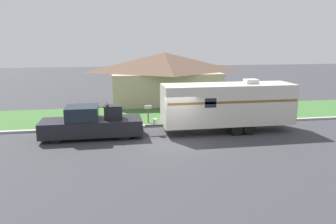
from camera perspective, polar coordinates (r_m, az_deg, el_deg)
ground_plane at (r=18.76m, az=1.61°, el=-5.32°), size 120.00×120.00×0.00m
curb_strip at (r=22.28m, az=-0.32°, el=-2.30°), size 80.00×0.30×0.14m
lawn_strip at (r=25.80m, az=-1.69°, el=-0.43°), size 80.00×7.00×0.03m
house_across_street at (r=31.26m, az=-0.66°, el=6.24°), size 10.61×7.05×4.66m
pickup_truck at (r=19.97m, az=-13.23°, el=-2.00°), size 6.00×2.03×2.04m
travel_trailer at (r=21.02m, az=10.36°, el=1.40°), size 9.39×2.36×3.32m
mailbox at (r=22.97m, az=-3.48°, el=0.43°), size 0.48×0.20×1.26m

